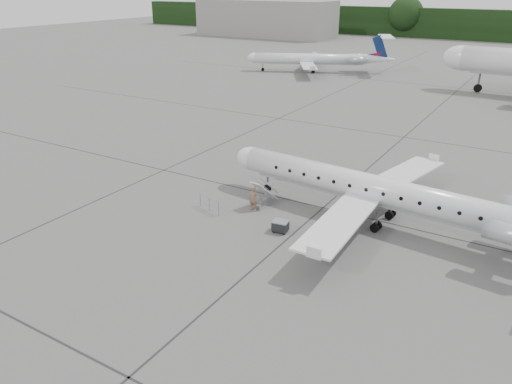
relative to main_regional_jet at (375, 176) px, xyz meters
The scene contains 8 objects.
ground 8.45m from the main_regional_jet, 73.21° to the right, with size 320.00×320.00×0.00m, color slate.
terminal_building 122.91m from the main_regional_jet, 123.45° to the left, with size 40.00×14.00×10.00m, color gray.
main_regional_jet is the anchor object (origin of this frame).
airstair 7.96m from the main_regional_jet, 169.25° to the right, with size 0.85×2.36×2.05m, color silver, non-canonical shape.
passenger 8.45m from the main_regional_jet, 160.21° to the right, with size 0.66×0.44×1.82m, color brown.
safety_railing 11.52m from the main_regional_jet, 157.11° to the right, with size 2.20×0.08×1.00m, color #94979C, non-canonical shape.
baggage_cart 7.01m from the main_regional_jet, 134.18° to the right, with size 0.96×0.78×0.83m, color black, non-canonical shape.
bg_regional_left 60.02m from the main_regional_jet, 119.65° to the left, with size 24.44×17.60×6.41m, color silver, non-canonical shape.
Camera 1 is at (6.81, -22.56, 14.98)m, focal length 35.00 mm.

